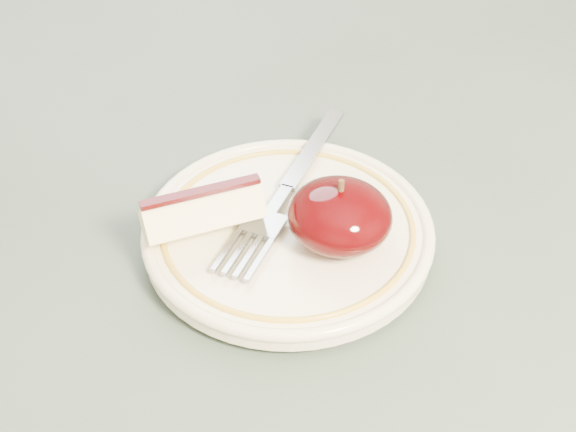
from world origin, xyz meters
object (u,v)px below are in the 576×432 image
(table, at_px, (273,295))
(plate, at_px, (288,231))
(apple_half, at_px, (340,216))
(fork, at_px, (286,189))

(table, xyz_separation_m, plate, (0.02, -0.03, 0.10))
(table, bearing_deg, apple_half, -25.32)
(table, distance_m, apple_half, 0.14)
(plate, distance_m, apple_half, 0.04)
(plate, relative_size, fork, 1.00)
(plate, bearing_deg, apple_half, -0.38)
(table, height_order, fork, fork)
(fork, bearing_deg, table, 113.06)
(plate, bearing_deg, fork, 113.04)
(table, xyz_separation_m, fork, (0.01, 0.00, 0.11))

